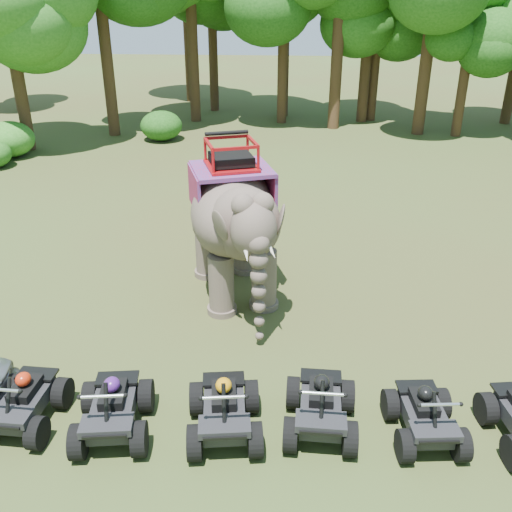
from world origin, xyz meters
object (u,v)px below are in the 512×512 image
at_px(atv_1, 112,402).
at_px(atv_3, 321,400).
at_px(atv_0, 22,396).
at_px(atv_2, 224,403).
at_px(elephant, 233,219).
at_px(atv_4, 426,410).

distance_m(atv_1, atv_3, 3.67).
distance_m(atv_0, atv_2, 3.64).
distance_m(atv_2, atv_3, 1.71).
height_order(elephant, atv_4, elephant).
bearing_deg(atv_2, atv_4, -5.35).
bearing_deg(atv_3, atv_2, -170.77).
bearing_deg(atv_1, atv_3, -2.60).
bearing_deg(atv_4, atv_0, 175.46).
xyz_separation_m(elephant, atv_3, (2.05, -4.98, -1.37)).
relative_size(atv_2, atv_3, 1.01).
height_order(atv_2, atv_3, atv_2).
height_order(elephant, atv_0, elephant).
xyz_separation_m(atv_0, atv_3, (5.33, 0.22, 0.03)).
bearing_deg(elephant, atv_2, -104.23).
bearing_deg(atv_4, atv_3, 171.67).
height_order(elephant, atv_3, elephant).
relative_size(atv_1, atv_2, 1.00).
height_order(atv_0, atv_4, atv_0).
bearing_deg(atv_0, atv_3, 4.89).
height_order(atv_0, atv_1, atv_1).
distance_m(elephant, atv_1, 5.70).
bearing_deg(elephant, atv_0, -140.40).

